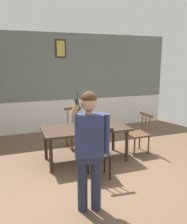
# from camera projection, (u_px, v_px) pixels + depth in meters

# --- Properties ---
(ground_plane) EXTENTS (7.42, 7.42, 0.00)m
(ground_plane) POSITION_uv_depth(u_px,v_px,m) (104.00, 172.00, 4.53)
(ground_plane) COLOR brown
(room_back_partition) EXTENTS (6.75, 0.17, 2.90)m
(room_back_partition) POSITION_uv_depth(u_px,v_px,m) (65.00, 85.00, 7.12)
(room_back_partition) COLOR slate
(room_back_partition) RESTS_ON ground_plane
(dining_table) EXTENTS (1.80, 0.91, 0.73)m
(dining_table) POSITION_uv_depth(u_px,v_px,m) (86.00, 131.00, 4.93)
(dining_table) COLOR #38281E
(dining_table) RESTS_ON ground_plane
(chair_near_window) EXTENTS (0.48, 0.48, 0.93)m
(chair_near_window) POSITION_uv_depth(u_px,v_px,m) (139.00, 133.00, 5.39)
(chair_near_window) COLOR #513823
(chair_near_window) RESTS_ON ground_plane
(chair_by_doorway) EXTENTS (0.48, 0.48, 0.99)m
(chair_by_doorway) POSITION_uv_depth(u_px,v_px,m) (75.00, 129.00, 5.73)
(chair_by_doorway) COLOR #513823
(chair_by_doorway) RESTS_ON ground_plane
(chair_at_table_head) EXTENTS (0.44, 0.44, 0.97)m
(chair_at_table_head) POSITION_uv_depth(u_px,v_px,m) (99.00, 153.00, 4.20)
(chair_at_table_head) COLOR black
(chair_at_table_head) RESTS_ON ground_plane
(person_figure) EXTENTS (0.53, 0.30, 1.71)m
(person_figure) POSITION_uv_depth(u_px,v_px,m) (90.00, 145.00, 3.18)
(person_figure) COLOR #282E49
(person_figure) RESTS_ON ground_plane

